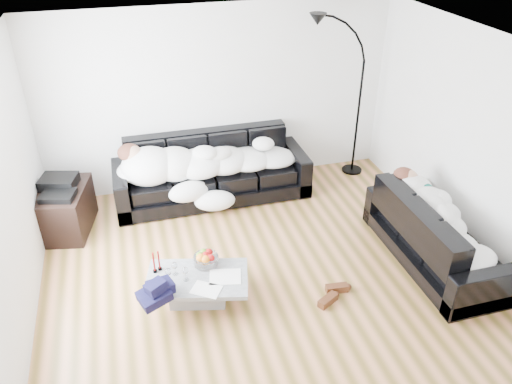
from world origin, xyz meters
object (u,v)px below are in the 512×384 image
object	(u,v)px
sleeper_back	(212,158)
candle_left	(154,263)
sofa_back	(212,169)
wine_glass_b	(168,275)
stereo	(58,185)
candle_right	(159,261)
fruit_bowl	(206,258)
av_cabinet	(64,210)
floor_lamp	(359,107)
wine_glass_c	(185,274)
wine_glass_a	(175,269)
sofa_right	(437,232)
sleeper_right	(440,216)
coffee_table	(198,288)
shoes	(332,294)

from	to	relation	value
sleeper_back	candle_left	bearing A→B (deg)	-118.79
sofa_back	sleeper_back	xyz separation A→B (m)	(-0.00, -0.05, 0.21)
wine_glass_b	stereo	distance (m)	2.10
wine_glass_b	candle_right	world-z (taller)	candle_right
fruit_bowl	candle_right	xyz separation A→B (m)	(-0.50, 0.04, 0.04)
sleeper_back	av_cabinet	size ratio (longest dim) A/B	2.63
floor_lamp	wine_glass_c	bearing A→B (deg)	-138.96
wine_glass_a	sofa_right	bearing A→B (deg)	-3.47
sleeper_back	floor_lamp	distance (m)	2.33
sleeper_right	wine_glass_b	world-z (taller)	sleeper_right
sleeper_back	wine_glass_a	distance (m)	2.09
sofa_back	wine_glass_a	world-z (taller)	sofa_back
sleeper_back	av_cabinet	xyz separation A→B (m)	(-2.00, -0.26, -0.35)
wine_glass_a	candle_right	size ratio (longest dim) A/B	0.66
coffee_table	floor_lamp	world-z (taller)	floor_lamp
fruit_bowl	sofa_back	bearing A→B (deg)	76.75
wine_glass_b	av_cabinet	world-z (taller)	av_cabinet
wine_glass_a	wine_glass_b	distance (m)	0.12
sofa_back	sofa_right	bearing A→B (deg)	-43.74
sleeper_back	sofa_back	bearing A→B (deg)	90.00
fruit_bowl	floor_lamp	distance (m)	3.46
coffee_table	av_cabinet	world-z (taller)	av_cabinet
sleeper_right	wine_glass_b	xyz separation A→B (m)	(-3.12, 0.10, -0.23)
sleeper_right	coffee_table	world-z (taller)	sleeper_right
shoes	stereo	size ratio (longest dim) A/B	0.95
sofa_back	coffee_table	size ratio (longest dim) A/B	2.54
sleeper_right	fruit_bowl	xyz separation A→B (m)	(-2.69, 0.27, -0.23)
wine_glass_b	floor_lamp	xyz separation A→B (m)	(3.15, 2.20, 0.69)
sleeper_back	wine_glass_c	world-z (taller)	sleeper_back
sofa_back	sleeper_right	bearing A→B (deg)	-43.74
sofa_right	sleeper_right	size ratio (longest dim) A/B	1.17
sleeper_back	av_cabinet	world-z (taller)	sleeper_back
sofa_right	sleeper_back	size ratio (longest dim) A/B	0.86
wine_glass_b	candle_left	bearing A→B (deg)	124.21
fruit_bowl	floor_lamp	bearing A→B (deg)	36.70
fruit_bowl	shoes	xyz separation A→B (m)	(1.27, -0.57, -0.35)
sofa_back	shoes	world-z (taller)	sofa_back
sofa_right	wine_glass_a	size ratio (longest dim) A/B	12.47
sleeper_right	floor_lamp	bearing A→B (deg)	-0.81
fruit_bowl	wine_glass_b	bearing A→B (deg)	-157.78
candle_right	stereo	bearing A→B (deg)	124.61
av_cabinet	floor_lamp	xyz separation A→B (m)	(4.28, 0.46, 0.78)
coffee_table	fruit_bowl	world-z (taller)	fruit_bowl
shoes	floor_lamp	bearing A→B (deg)	43.74
sleeper_right	stereo	size ratio (longest dim) A/B	3.85
fruit_bowl	candle_right	distance (m)	0.50
sofa_back	candle_right	bearing A→B (deg)	-117.13
wine_glass_c	candle_right	size ratio (longest dim) A/B	0.69
sofa_back	candle_left	world-z (taller)	sofa_back
fruit_bowl	shoes	distance (m)	1.44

